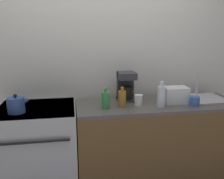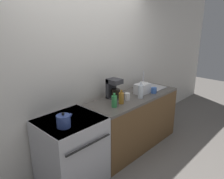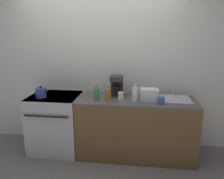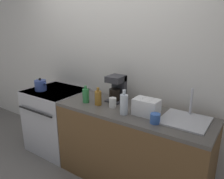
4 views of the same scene
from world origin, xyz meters
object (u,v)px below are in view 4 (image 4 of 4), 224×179
object	(u,v)px
bottle_clear	(124,104)
bottle_amber	(98,98)
cup_blue	(155,118)
cup_white	(113,103)
stove	(58,119)
kettle	(41,85)
toaster	(146,107)
bottle_green	(86,95)
coffee_maker	(117,88)

from	to	relation	value
bottle_clear	bottle_amber	size ratio (longest dim) A/B	1.28
cup_blue	cup_white	size ratio (longest dim) A/B	0.87
stove	cup_white	size ratio (longest dim) A/B	8.29
kettle	bottle_clear	xyz separation A→B (m)	(1.37, -0.05, 0.03)
stove	toaster	distance (m)	1.50
toaster	bottle_green	world-z (taller)	bottle_green
bottle_clear	cup_blue	world-z (taller)	bottle_clear
bottle_amber	bottle_green	bearing A→B (deg)	-174.08
toaster	bottle_green	distance (m)	0.74
cup_blue	coffee_maker	bearing A→B (deg)	153.24
bottle_clear	cup_blue	bearing A→B (deg)	-2.81
cup_blue	bottle_amber	bearing A→B (deg)	173.77
stove	bottle_clear	bearing A→B (deg)	-7.93
stove	cup_blue	world-z (taller)	cup_blue
bottle_green	kettle	bearing A→B (deg)	179.55
kettle	toaster	xyz separation A→B (m)	(1.56, 0.06, 0.01)
bottle_amber	cup_white	distance (m)	0.18
bottle_amber	cup_white	xyz separation A→B (m)	(0.18, 0.03, -0.03)
cup_white	bottle_green	bearing A→B (deg)	-171.80
kettle	cup_blue	size ratio (longest dim) A/B	2.11
coffee_maker	cup_blue	size ratio (longest dim) A/B	3.28
bottle_green	bottle_clear	xyz separation A→B (m)	(0.55, -0.04, 0.02)
stove	bottle_clear	world-z (taller)	bottle_clear
bottle_green	bottle_amber	size ratio (longest dim) A/B	1.00
stove	kettle	distance (m)	0.54
cup_white	coffee_maker	bearing A→B (deg)	111.72
kettle	coffee_maker	size ratio (longest dim) A/B	0.64
bottle_amber	cup_blue	bearing A→B (deg)	-6.23
bottle_green	cup_blue	size ratio (longest dim) A/B	2.14
stove	toaster	world-z (taller)	toaster
kettle	bottle_green	bearing A→B (deg)	-0.45
coffee_maker	bottle_clear	xyz separation A→B (m)	(0.28, -0.30, -0.05)
coffee_maker	bottle_green	size ratio (longest dim) A/B	1.53
coffee_maker	bottle_amber	world-z (taller)	coffee_maker
bottle_clear	cup_white	size ratio (longest dim) A/B	2.40
bottle_green	toaster	bearing A→B (deg)	5.09
bottle_clear	cup_white	distance (m)	0.23
cup_blue	bottle_clear	bearing A→B (deg)	177.19
stove	toaster	xyz separation A→B (m)	(1.41, -0.06, 0.52)
coffee_maker	bottle_clear	bearing A→B (deg)	-46.65
stove	bottle_amber	xyz separation A→B (m)	(0.83, -0.11, 0.52)
coffee_maker	bottle_amber	size ratio (longest dim) A/B	1.52
kettle	bottle_amber	bearing A→B (deg)	0.63
cup_white	bottle_clear	bearing A→B (deg)	-24.99
stove	cup_white	distance (m)	1.12
toaster	cup_white	world-z (taller)	toaster
bottle_green	bottle_amber	distance (m)	0.17
bottle_clear	stove	bearing A→B (deg)	172.07
coffee_maker	cup_white	distance (m)	0.25
kettle	bottle_green	distance (m)	0.82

